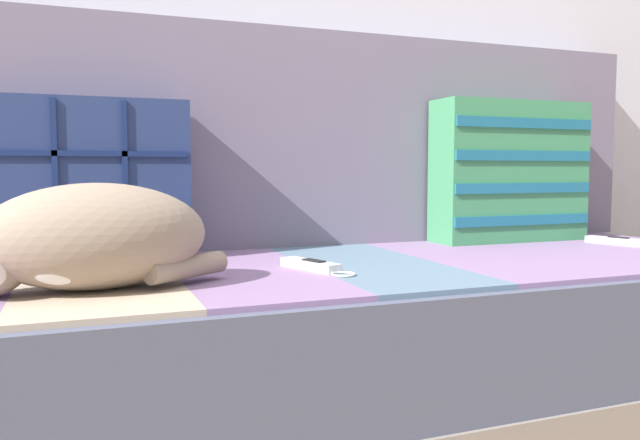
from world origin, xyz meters
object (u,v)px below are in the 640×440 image
at_px(sleeping_cat, 87,240).
at_px(game_remote_far, 617,241).
at_px(throw_pillow_striped, 510,172).
at_px(couch, 359,354).
at_px(throw_pillow_quilted, 90,181).
at_px(game_remote_near, 313,266).

distance_m(sleeping_cat, game_remote_far, 1.37).
bearing_deg(throw_pillow_striped, couch, -160.91).
distance_m(throw_pillow_quilted, game_remote_far, 1.36).
distance_m(couch, throw_pillow_striped, 0.72).
bearing_deg(game_remote_far, couch, -179.30).
bearing_deg(throw_pillow_striped, sleeping_cat, -162.87).
xyz_separation_m(couch, game_remote_far, (0.78, 0.01, 0.23)).
bearing_deg(throw_pillow_quilted, throw_pillow_striped, -0.02).
bearing_deg(game_remote_far, throw_pillow_quilted, 172.20).
relative_size(couch, throw_pillow_quilted, 4.95).
xyz_separation_m(game_remote_near, game_remote_far, (0.92, 0.10, -0.00)).
bearing_deg(throw_pillow_quilted, couch, -18.87).
bearing_deg(throw_pillow_striped, game_remote_near, -157.89).
bearing_deg(game_remote_near, sleeping_cat, -171.60).
bearing_deg(couch, throw_pillow_striped, 19.09).
bearing_deg(game_remote_near, throw_pillow_quilted, 145.40).
bearing_deg(couch, sleeping_cat, -164.79).
height_order(throw_pillow_quilted, sleeping_cat, throw_pillow_quilted).
height_order(sleeping_cat, game_remote_far, sleeping_cat).
relative_size(throw_pillow_striped, sleeping_cat, 1.03).
height_order(couch, game_remote_near, game_remote_near).
distance_m(couch, throw_pillow_quilted, 0.72).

